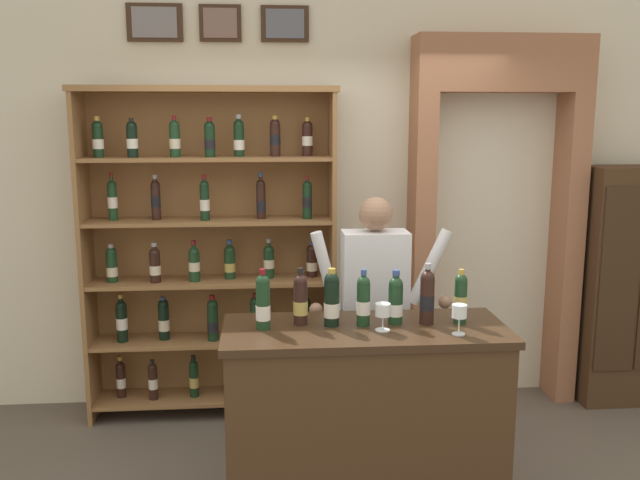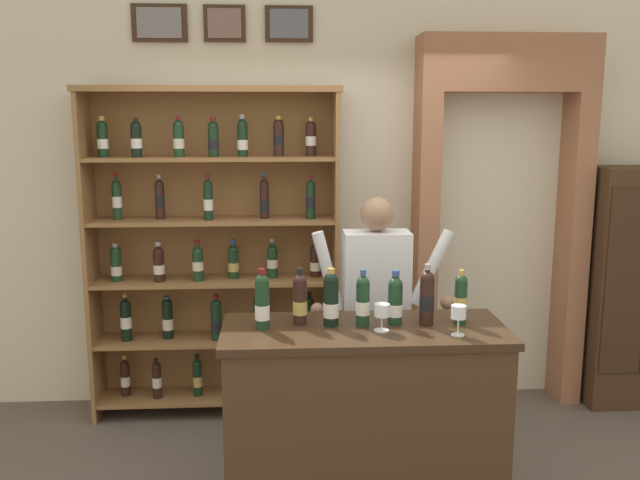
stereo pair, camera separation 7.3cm
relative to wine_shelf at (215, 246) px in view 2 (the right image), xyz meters
The scene contains 15 objects.
back_wall 0.85m from the wine_shelf, 21.24° to the left, with size 12.00×0.19×3.01m.
wine_shelf is the anchor object (origin of this frame).
archway_doorway 2.05m from the wine_shelf, ahead, with size 1.23×0.45×2.63m.
side_cabinet 3.00m from the wine_shelf, ahead, with size 0.63×0.38×1.74m.
tasting_counter 1.76m from the wine_shelf, 57.49° to the right, with size 1.45×0.59×1.04m.
shopkeeper 1.29m from the wine_shelf, 37.00° to the right, with size 0.86×0.22×1.63m.
tasting_bottle_brunello 1.40m from the wine_shelf, 75.16° to the right, with size 0.07×0.07×0.31m.
tasting_bottle_riserva 1.41m from the wine_shelf, 67.03° to the right, with size 0.07×0.07×0.30m.
tasting_bottle_vin_santo 1.50m from the wine_shelf, 61.99° to the right, with size 0.08×0.08×0.30m.
tasting_bottle_prosecco 1.60m from the wine_shelf, 57.10° to the right, with size 0.07×0.07×0.29m.
tasting_bottle_chianti 1.68m from the wine_shelf, 51.79° to the right, with size 0.08×0.08×0.28m.
tasting_bottle_grappa 1.80m from the wine_shelf, 48.22° to the right, with size 0.08×0.08×0.32m.
tasting_bottle_rosso 1.92m from the wine_shelf, 44.25° to the right, with size 0.07×0.07×0.28m.
wine_glass_spare 2.01m from the wine_shelf, 49.27° to the right, with size 0.07×0.07×0.15m.
wine_glass_center 1.72m from the wine_shelf, 56.40° to the right, with size 0.08×0.08×0.14m.
Camera 2 is at (-0.30, -3.29, 2.10)m, focal length 38.20 mm.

